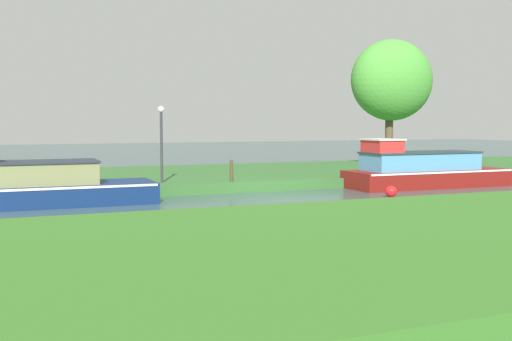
% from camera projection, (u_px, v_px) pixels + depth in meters
% --- Properties ---
extents(ground_plane, '(120.00, 120.00, 0.00)m').
position_uv_depth(ground_plane, '(286.00, 198.00, 21.52)').
color(ground_plane, '#374F4F').
extents(riverbank_far, '(72.00, 10.00, 0.40)m').
position_uv_depth(riverbank_far, '(221.00, 176.00, 27.96)').
color(riverbank_far, '#32622C').
rests_on(riverbank_far, ground_plane).
extents(riverbank_near, '(72.00, 10.00, 0.40)m').
position_uv_depth(riverbank_near, '(462.00, 236.00, 13.21)').
color(riverbank_near, '#356C23').
rests_on(riverbank_near, ground_plane).
extents(maroon_barge, '(7.02, 2.22, 2.01)m').
position_uv_depth(maroon_barge, '(423.00, 170.00, 25.15)').
color(maroon_barge, maroon).
rests_on(maroon_barge, ground_plane).
extents(navy_narrowboat, '(7.66, 2.32, 2.06)m').
position_uv_depth(navy_narrowboat, '(26.00, 185.00, 19.34)').
color(navy_narrowboat, navy).
rests_on(navy_narrowboat, ground_plane).
extents(willow_tree_left, '(4.61, 3.34, 6.62)m').
position_uv_depth(willow_tree_left, '(392.00, 81.00, 32.14)').
color(willow_tree_left, brown).
rests_on(willow_tree_left, riverbank_far).
extents(lamp_post, '(0.24, 0.24, 2.86)m').
position_uv_depth(lamp_post, '(161.00, 135.00, 22.77)').
color(lamp_post, '#333338').
rests_on(lamp_post, riverbank_far).
extents(mooring_post_near, '(0.20, 0.20, 0.69)m').
position_uv_depth(mooring_post_near, '(441.00, 166.00, 26.91)').
color(mooring_post_near, '#4D3723').
rests_on(mooring_post_near, riverbank_far).
extents(mooring_post_far, '(0.13, 0.13, 0.83)m').
position_uv_depth(mooring_post_far, '(231.00, 171.00, 23.17)').
color(mooring_post_far, '#433920').
rests_on(mooring_post_far, riverbank_far).
extents(channel_buoy, '(0.41, 0.41, 0.41)m').
position_uv_depth(channel_buoy, '(391.00, 192.00, 21.64)').
color(channel_buoy, red).
rests_on(channel_buoy, ground_plane).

